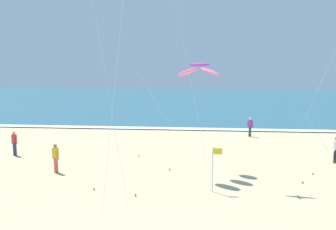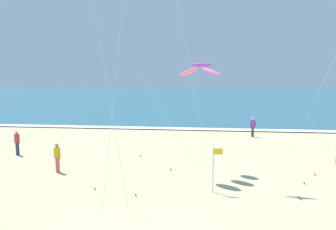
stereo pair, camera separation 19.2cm
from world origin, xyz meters
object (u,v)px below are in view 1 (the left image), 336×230
(bystander_purple_top, at_px, (250,127))
(bystander_yellow_top, at_px, (56,158))
(bystander_white_top, at_px, (336,150))
(lifeguard_flag, at_px, (214,165))
(bystander_red_top, at_px, (14,143))
(kite_arc_violet_low, at_px, (199,70))

(bystander_purple_top, bearing_deg, bystander_yellow_top, -137.25)
(bystander_yellow_top, xyz_separation_m, bystander_white_top, (15.77, 3.37, 0.00))
(lifeguard_flag, bearing_deg, bystander_white_top, 36.61)
(bystander_red_top, bearing_deg, lifeguard_flag, -23.21)
(bystander_yellow_top, bearing_deg, bystander_red_top, 141.91)
(bystander_purple_top, relative_size, lifeguard_flag, 0.76)
(bystander_yellow_top, height_order, lifeguard_flag, lifeguard_flag)
(kite_arc_violet_low, relative_size, lifeguard_flag, 2.80)
(bystander_yellow_top, distance_m, bystander_red_top, 5.28)
(bystander_purple_top, height_order, lifeguard_flag, lifeguard_flag)
(lifeguard_flag, bearing_deg, bystander_red_top, 156.79)
(kite_arc_violet_low, relative_size, bystander_yellow_top, 3.70)
(kite_arc_violet_low, bearing_deg, bystander_white_top, 16.23)
(kite_arc_violet_low, relative_size, bystander_red_top, 3.70)
(kite_arc_violet_low, xyz_separation_m, lifeguard_flag, (0.73, -3.13, -4.26))
(bystander_purple_top, distance_m, bystander_white_top, 8.52)
(bystander_yellow_top, bearing_deg, lifeguard_flag, -14.19)
(bystander_purple_top, relative_size, bystander_white_top, 1.00)
(bystander_purple_top, xyz_separation_m, lifeguard_flag, (-3.43, -13.04, 0.45))
(kite_arc_violet_low, bearing_deg, bystander_purple_top, 67.26)
(bystander_red_top, bearing_deg, bystander_white_top, 0.33)
(kite_arc_violet_low, distance_m, bystander_yellow_top, 9.05)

